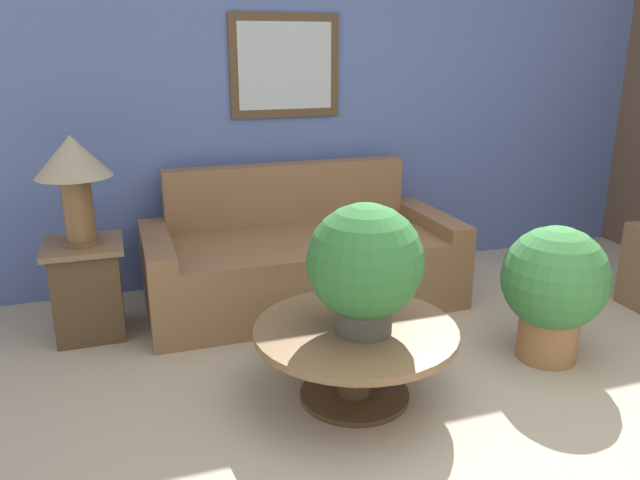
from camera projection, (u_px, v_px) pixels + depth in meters
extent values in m
plane|color=tan|center=(568.00, 463.00, 2.77)|extent=(20.00, 20.00, 0.00)
cube|color=#5166A8|center=(351.00, 108.00, 4.85)|extent=(7.19, 0.06, 2.60)
cube|color=#4C3823|center=(285.00, 66.00, 4.56)|extent=(0.82, 0.03, 0.74)
cube|color=#B2BCC6|center=(285.00, 66.00, 4.54)|extent=(0.70, 0.01, 0.62)
cube|color=brown|center=(303.00, 271.00, 4.41)|extent=(1.80, 0.97, 0.49)
cube|color=brown|center=(287.00, 193.00, 4.64)|extent=(1.80, 0.16, 0.45)
cube|color=brown|center=(159.00, 280.00, 4.10)|extent=(0.18, 0.97, 0.59)
cube|color=brown|center=(429.00, 250.00, 4.69)|extent=(0.18, 0.97, 0.59)
cylinder|color=#4C3823|center=(354.00, 394.00, 3.29)|extent=(0.57, 0.57, 0.03)
cylinder|color=#4C3823|center=(355.00, 363.00, 3.23)|extent=(0.19, 0.19, 0.33)
cylinder|color=brown|center=(356.00, 331.00, 3.18)|extent=(1.04, 1.04, 0.04)
cube|color=#4C3823|center=(88.00, 292.00, 3.92)|extent=(0.40, 0.40, 0.57)
cube|color=brown|center=(83.00, 246.00, 3.83)|extent=(0.47, 0.47, 0.03)
cylinder|color=brown|center=(82.00, 242.00, 3.82)|extent=(0.25, 0.25, 0.02)
cylinder|color=brown|center=(78.00, 209.00, 3.76)|extent=(0.18, 0.18, 0.40)
cone|color=gray|center=(72.00, 156.00, 3.66)|extent=(0.45, 0.45, 0.25)
cylinder|color=#4C4742|center=(364.00, 317.00, 3.10)|extent=(0.28, 0.28, 0.16)
sphere|color=#2D6B33|center=(365.00, 261.00, 3.01)|extent=(0.57, 0.57, 0.57)
cylinder|color=#9E6B42|center=(548.00, 336.00, 3.66)|extent=(0.34, 0.34, 0.28)
sphere|color=#387A3D|center=(555.00, 278.00, 3.55)|extent=(0.60, 0.60, 0.60)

